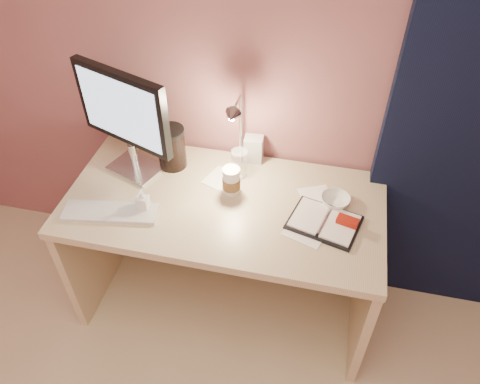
% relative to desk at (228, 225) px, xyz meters
% --- Properties ---
extents(room, '(3.50, 3.50, 3.50)m').
position_rel_desk_xyz_m(room, '(0.95, 0.24, 0.63)').
color(room, '#C6B28E').
rests_on(room, ground).
extents(desk, '(1.40, 0.70, 0.73)m').
position_rel_desk_xyz_m(desk, '(0.00, 0.00, 0.00)').
color(desk, beige).
rests_on(desk, ground).
extents(monitor, '(0.47, 0.24, 0.52)m').
position_rel_desk_xyz_m(monitor, '(-0.46, 0.05, 0.53)').
color(monitor, silver).
rests_on(monitor, desk).
extents(keyboard, '(0.41, 0.18, 0.02)m').
position_rel_desk_xyz_m(keyboard, '(-0.45, -0.25, 0.23)').
color(keyboard, silver).
rests_on(keyboard, desk).
extents(planner, '(0.33, 0.28, 0.04)m').
position_rel_desk_xyz_m(planner, '(0.45, -0.11, 0.24)').
color(planner, black).
rests_on(planner, desk).
extents(paper_a, '(0.18, 0.18, 0.00)m').
position_rel_desk_xyz_m(paper_a, '(0.40, 0.04, 0.23)').
color(paper_a, white).
rests_on(paper_a, desk).
extents(paper_b, '(0.20, 0.20, 0.00)m').
position_rel_desk_xyz_m(paper_b, '(0.38, -0.16, 0.23)').
color(paper_b, white).
rests_on(paper_b, desk).
extents(paper_c, '(0.18, 0.18, 0.00)m').
position_rel_desk_xyz_m(paper_c, '(-0.04, 0.07, 0.23)').
color(paper_c, white).
rests_on(paper_c, desk).
extents(coffee_cup, '(0.08, 0.08, 0.13)m').
position_rel_desk_xyz_m(coffee_cup, '(0.02, -0.00, 0.29)').
color(coffee_cup, white).
rests_on(coffee_cup, desk).
extents(clear_cup, '(0.08, 0.08, 0.13)m').
position_rel_desk_xyz_m(clear_cup, '(0.03, 0.12, 0.29)').
color(clear_cup, white).
rests_on(clear_cup, desk).
extents(bowl, '(0.13, 0.13, 0.04)m').
position_rel_desk_xyz_m(bowl, '(0.48, 0.02, 0.25)').
color(bowl, white).
rests_on(bowl, desk).
extents(lotion_bottle, '(0.05, 0.05, 0.11)m').
position_rel_desk_xyz_m(lotion_bottle, '(-0.32, -0.19, 0.28)').
color(lotion_bottle, white).
rests_on(lotion_bottle, desk).
extents(dark_jar, '(0.13, 0.13, 0.18)m').
position_rel_desk_xyz_m(dark_jar, '(-0.30, 0.12, 0.32)').
color(dark_jar, black).
rests_on(dark_jar, desk).
extents(product_box, '(0.09, 0.07, 0.13)m').
position_rel_desk_xyz_m(product_box, '(0.07, 0.24, 0.29)').
color(product_box, '#BBBCB7').
rests_on(product_box, desk).
extents(desk_lamp, '(0.09, 0.23, 0.38)m').
position_rel_desk_xyz_m(desk_lamp, '(0.01, 0.14, 0.46)').
color(desk_lamp, silver).
rests_on(desk_lamp, desk).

